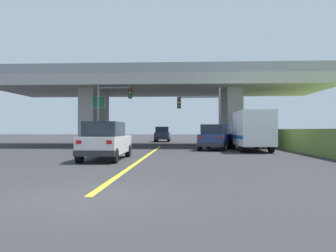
% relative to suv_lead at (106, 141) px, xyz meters
% --- Properties ---
extents(ground, '(160.00, 160.00, 0.00)m').
position_rel_suv_lead_xyz_m(ground, '(1.89, 16.37, -1.02)').
color(ground, '#2B2B2D').
extents(overpass_bridge, '(32.87, 10.83, 7.53)m').
position_rel_suv_lead_xyz_m(overpass_bridge, '(1.89, 16.37, 4.39)').
color(overpass_bridge, '#A8A59E').
rests_on(overpass_bridge, ground).
extents(lane_divider_stripe, '(0.20, 23.16, 0.01)m').
position_rel_suv_lead_xyz_m(lane_divider_stripe, '(1.89, 2.21, -1.01)').
color(lane_divider_stripe, yellow).
rests_on(lane_divider_stripe, ground).
extents(suv_lead, '(1.98, 4.80, 2.02)m').
position_rel_suv_lead_xyz_m(suv_lead, '(0.00, 0.00, 0.00)').
color(suv_lead, silver).
rests_on(suv_lead, ground).
extents(suv_crossing, '(3.09, 5.08, 2.02)m').
position_rel_suv_lead_xyz_m(suv_crossing, '(6.64, 8.95, -0.00)').
color(suv_crossing, navy).
rests_on(suv_crossing, ground).
extents(box_truck, '(2.33, 6.52, 2.98)m').
position_rel_suv_lead_xyz_m(box_truck, '(9.29, 7.80, 0.56)').
color(box_truck, navy).
rests_on(box_truck, ground).
extents(sedan_oncoming, '(1.98, 4.79, 2.02)m').
position_rel_suv_lead_xyz_m(sedan_oncoming, '(1.27, 26.45, -0.00)').
color(sedan_oncoming, navy).
rests_on(sedan_oncoming, ground).
extents(traffic_signal_nearside, '(3.72, 0.36, 5.21)m').
position_rel_suv_lead_xyz_m(traffic_signal_nearside, '(5.92, 10.61, 2.27)').
color(traffic_signal_nearside, slate).
rests_on(traffic_signal_nearside, ground).
extents(traffic_signal_farside, '(3.11, 0.36, 6.04)m').
position_rel_suv_lead_xyz_m(traffic_signal_farside, '(-2.47, 11.27, 2.81)').
color(traffic_signal_farside, slate).
rests_on(traffic_signal_farside, ground).
extents(highway_sign, '(1.37, 0.17, 4.98)m').
position_rel_suv_lead_xyz_m(highway_sign, '(-4.02, 13.29, 2.59)').
color(highway_sign, '#56595E').
rests_on(highway_sign, ground).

